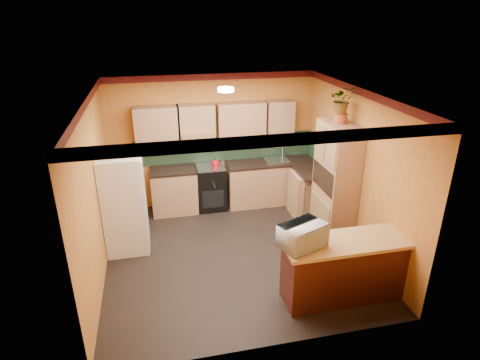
{
  "coord_description": "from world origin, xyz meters",
  "views": [
    {
      "loc": [
        -1.17,
        -5.67,
        3.83
      ],
      "look_at": [
        0.2,
        0.45,
        1.15
      ],
      "focal_mm": 30.0,
      "sensor_mm": 36.0,
      "label": 1
    }
  ],
  "objects_px": {
    "breakfast_bar": "(347,270)",
    "microwave": "(303,235)",
    "base_cabinets_back": "(240,185)",
    "fridge": "(124,204)",
    "stove": "(211,187)",
    "pantry": "(335,182)"
  },
  "relations": [
    {
      "from": "stove",
      "to": "microwave",
      "type": "distance_m",
      "value": 3.36
    },
    {
      "from": "base_cabinets_back",
      "to": "stove",
      "type": "relative_size",
      "value": 4.01
    },
    {
      "from": "base_cabinets_back",
      "to": "breakfast_bar",
      "type": "bearing_deg",
      "value": -75.58
    },
    {
      "from": "stove",
      "to": "pantry",
      "type": "relative_size",
      "value": 0.43
    },
    {
      "from": "stove",
      "to": "microwave",
      "type": "xyz_separation_m",
      "value": [
        0.74,
        -3.21,
        0.64
      ]
    },
    {
      "from": "base_cabinets_back",
      "to": "microwave",
      "type": "relative_size",
      "value": 6.17
    },
    {
      "from": "pantry",
      "to": "breakfast_bar",
      "type": "distance_m",
      "value": 1.82
    },
    {
      "from": "fridge",
      "to": "breakfast_bar",
      "type": "height_order",
      "value": "fridge"
    },
    {
      "from": "microwave",
      "to": "breakfast_bar",
      "type": "bearing_deg",
      "value": -23.03
    },
    {
      "from": "base_cabinets_back",
      "to": "fridge",
      "type": "xyz_separation_m",
      "value": [
        -2.26,
        -1.23,
        0.41
      ]
    },
    {
      "from": "base_cabinets_back",
      "to": "microwave",
      "type": "distance_m",
      "value": 3.28
    },
    {
      "from": "fridge",
      "to": "pantry",
      "type": "relative_size",
      "value": 0.81
    },
    {
      "from": "base_cabinets_back",
      "to": "pantry",
      "type": "height_order",
      "value": "pantry"
    },
    {
      "from": "stove",
      "to": "pantry",
      "type": "distance_m",
      "value": 2.59
    },
    {
      "from": "base_cabinets_back",
      "to": "microwave",
      "type": "height_order",
      "value": "microwave"
    },
    {
      "from": "pantry",
      "to": "microwave",
      "type": "height_order",
      "value": "pantry"
    },
    {
      "from": "microwave",
      "to": "base_cabinets_back",
      "type": "bearing_deg",
      "value": 69.03
    },
    {
      "from": "stove",
      "to": "breakfast_bar",
      "type": "distance_m",
      "value": 3.53
    },
    {
      "from": "breakfast_bar",
      "to": "microwave",
      "type": "xyz_separation_m",
      "value": [
        -0.71,
        0.0,
        0.65
      ]
    },
    {
      "from": "base_cabinets_back",
      "to": "fridge",
      "type": "height_order",
      "value": "fridge"
    },
    {
      "from": "breakfast_bar",
      "to": "stove",
      "type": "bearing_deg",
      "value": 114.3
    },
    {
      "from": "stove",
      "to": "fridge",
      "type": "distance_m",
      "value": 2.08
    }
  ]
}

